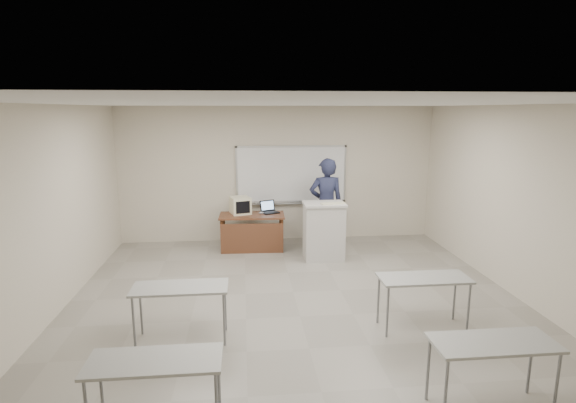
{
  "coord_description": "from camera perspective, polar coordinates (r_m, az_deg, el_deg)",
  "views": [
    {
      "loc": [
        -0.78,
        -5.95,
        2.92
      ],
      "look_at": [
        0.05,
        2.2,
        1.24
      ],
      "focal_mm": 28.0,
      "sensor_mm": 36.0,
      "label": 1
    }
  ],
  "objects": [
    {
      "name": "crt_monitor",
      "position": [
        9.58,
        -6.14,
        -0.49
      ],
      "size": [
        0.39,
        0.44,
        0.37
      ],
      "rotation": [
        0.0,
        0.0,
        0.28
      ],
      "color": "beige",
      "rests_on": "instructor_desk"
    },
    {
      "name": "floor",
      "position": [
        6.67,
        1.56,
        -14.43
      ],
      "size": [
        7.0,
        8.0,
        0.01
      ],
      "primitive_type": "cube",
      "color": "gray",
      "rests_on": "ground"
    },
    {
      "name": "whiteboard",
      "position": [
        10.08,
        0.43,
        3.37
      ],
      "size": [
        2.48,
        0.1,
        1.31
      ],
      "color": "white",
      "rests_on": "floor"
    },
    {
      "name": "mouse",
      "position": [
        9.55,
        -3.42,
        -1.44
      ],
      "size": [
        0.13,
        0.1,
        0.04
      ],
      "primitive_type": "ellipsoid",
      "rotation": [
        0.0,
        0.0,
        0.33
      ],
      "color": "#9C9CA3",
      "rests_on": "instructor_desk"
    },
    {
      "name": "laptop",
      "position": [
        9.65,
        -2.26,
        -1.06
      ],
      "size": [
        0.34,
        0.31,
        0.25
      ],
      "rotation": [
        0.0,
        0.0,
        0.4
      ],
      "color": "black",
      "rests_on": "instructor_desk"
    },
    {
      "name": "instructor_desk",
      "position": [
        9.44,
        -4.57,
        -3.1
      ],
      "size": [
        1.36,
        0.68,
        0.75
      ],
      "rotation": [
        0.0,
        0.0,
        -0.03
      ],
      "color": "brown",
      "rests_on": "floor"
    },
    {
      "name": "presenter",
      "position": [
        9.43,
        4.86,
        -0.37
      ],
      "size": [
        0.71,
        0.47,
        1.95
      ],
      "primitive_type": "imported",
      "rotation": [
        0.0,
        0.0,
        3.14
      ],
      "color": "black",
      "rests_on": "floor"
    },
    {
      "name": "student_desks",
      "position": [
        5.18,
        3.56,
        -14.21
      ],
      "size": [
        4.4,
        2.2,
        0.73
      ],
      "color": "#9B9C98",
      "rests_on": "floor"
    },
    {
      "name": "podium",
      "position": [
        8.91,
        4.56,
        -3.75
      ],
      "size": [
        0.8,
        0.59,
        1.14
      ],
      "rotation": [
        0.0,
        0.0,
        -0.0
      ],
      "color": "#B6B3AE",
      "rests_on": "floor"
    },
    {
      "name": "keyboard",
      "position": [
        8.68,
        5.74,
        -0.24
      ],
      "size": [
        0.48,
        0.22,
        0.03
      ],
      "primitive_type": "cube",
      "rotation": [
        0.0,
        0.0,
        0.15
      ],
      "color": "beige",
      "rests_on": "podium"
    }
  ]
}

